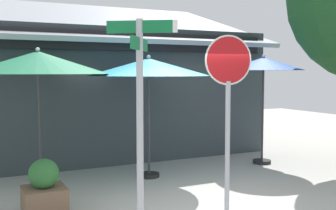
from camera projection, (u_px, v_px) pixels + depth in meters
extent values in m
cube|color=#ADA8A0|center=(198.00, 205.00, 7.24)|extent=(28.00, 28.00, 0.10)
cube|color=#333D42|center=(101.00, 92.00, 12.27)|extent=(7.87, 4.87, 3.31)
cube|color=#999EA8|center=(102.00, 20.00, 11.97)|extent=(8.37, 5.39, 1.63)
cube|color=black|center=(132.00, 42.00, 9.94)|extent=(7.27, 0.16, 0.44)
cylinder|color=#A8AAB2|center=(140.00, 132.00, 5.48)|extent=(0.09, 0.09, 2.92)
cube|color=#116B38|center=(139.00, 27.00, 5.37)|extent=(0.73, 0.52, 0.16)
cube|color=#116B38|center=(139.00, 44.00, 5.39)|extent=(0.52, 0.73, 0.16)
cube|color=white|center=(175.00, 26.00, 5.30)|extent=(0.07, 0.06, 0.16)
cylinder|color=#A8AAB2|center=(227.00, 154.00, 6.09)|extent=(0.07, 0.07, 2.11)
cylinder|color=white|center=(228.00, 60.00, 5.98)|extent=(0.71, 0.13, 0.71)
cylinder|color=red|center=(228.00, 60.00, 5.98)|extent=(0.66, 0.14, 0.66)
cylinder|color=black|center=(41.00, 187.00, 8.08)|extent=(0.44, 0.44, 0.08)
cylinder|color=#333335|center=(40.00, 131.00, 7.99)|extent=(0.05, 0.05, 2.26)
cone|color=#1E724C|center=(38.00, 62.00, 7.89)|extent=(2.66, 2.66, 0.43)
sphere|color=silver|center=(38.00, 49.00, 7.87)|extent=(0.08, 0.08, 0.08)
cylinder|color=black|center=(149.00, 175.00, 8.99)|extent=(0.44, 0.44, 0.08)
cylinder|color=#333335|center=(149.00, 126.00, 8.91)|extent=(0.05, 0.05, 2.21)
cone|color=#2D99BC|center=(149.00, 67.00, 8.81)|extent=(2.58, 2.58, 0.36)
sphere|color=silver|center=(149.00, 57.00, 8.79)|extent=(0.08, 0.08, 0.08)
cylinder|color=black|center=(262.00, 162.00, 10.35)|extent=(0.44, 0.44, 0.08)
cylinder|color=#333335|center=(263.00, 116.00, 10.26)|extent=(0.05, 0.05, 2.33)
cone|color=#2D56B7|center=(264.00, 64.00, 10.16)|extent=(1.95, 1.95, 0.31)
sphere|color=silver|center=(264.00, 56.00, 10.14)|extent=(0.08, 0.08, 0.08)
cube|color=brown|center=(44.00, 200.00, 6.70)|extent=(0.66, 0.66, 0.41)
sphere|color=#28602D|center=(44.00, 174.00, 6.67)|extent=(0.48, 0.48, 0.48)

